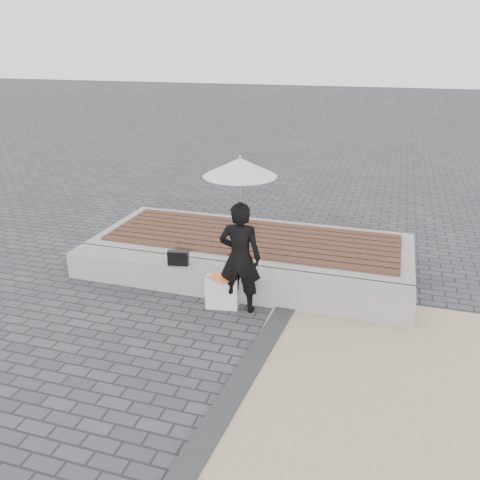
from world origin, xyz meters
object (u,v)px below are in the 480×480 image
(seating_ledge, at_px, (229,281))
(woman, at_px, (240,258))
(canvas_tote, at_px, (222,292))
(handbag, at_px, (178,258))
(parasol, at_px, (240,167))

(seating_ledge, bearing_deg, woman, -52.71)
(canvas_tote, bearing_deg, handbag, 150.59)
(handbag, bearing_deg, woman, -25.12)
(handbag, bearing_deg, seating_ledge, -2.09)
(canvas_tote, bearing_deg, parasol, -4.14)
(handbag, bearing_deg, canvas_tote, -30.91)
(parasol, bearing_deg, seating_ledge, 127.29)
(woman, bearing_deg, parasol, 180.00)
(seating_ledge, bearing_deg, handbag, -172.46)
(woman, xyz_separation_m, canvas_tote, (-0.25, -0.02, -0.53))
(handbag, bearing_deg, parasol, -25.12)
(seating_ledge, height_order, parasol, parasol)
(handbag, relative_size, canvas_tote, 0.65)
(handbag, distance_m, canvas_tote, 0.86)
(woman, relative_size, handbag, 5.10)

